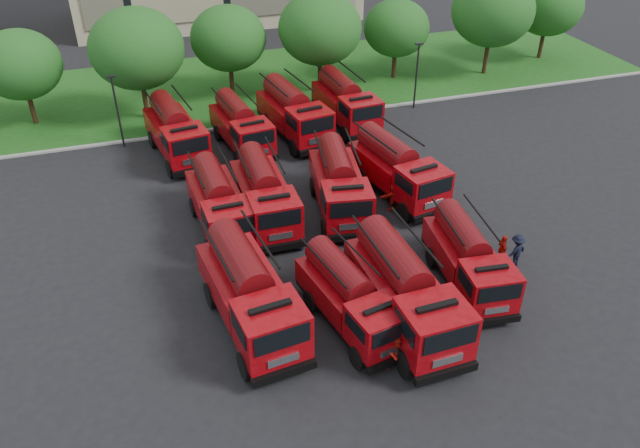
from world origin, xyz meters
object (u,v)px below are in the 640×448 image
at_px(fire_truck_7, 397,169).
at_px(firefighter_2, 500,263).
at_px(firefighter_4, 298,249).
at_px(fire_truck_3, 468,258).
at_px(firefighter_5, 393,210).
at_px(fire_truck_11, 346,102).
at_px(firefighter_1, 396,368).
at_px(fire_truck_4, 219,203).
at_px(fire_truck_8, 176,132).
at_px(firefighter_0, 447,323).
at_px(fire_truck_6, 339,184).
at_px(fire_truck_5, 264,194).
at_px(fire_truck_1, 350,298).
at_px(fire_truck_10, 294,113).
at_px(fire_truck_0, 250,293).
at_px(firefighter_3, 513,265).
at_px(fire_truck_2, 404,291).
at_px(fire_truck_9, 241,126).

xyz_separation_m(fire_truck_7, firefighter_2, (2.35, -8.05, -1.73)).
height_order(firefighter_2, firefighter_4, firefighter_4).
bearing_deg(fire_truck_3, firefighter_5, 101.32).
height_order(fire_truck_11, firefighter_1, fire_truck_11).
bearing_deg(fire_truck_4, fire_truck_11, 41.07).
bearing_deg(fire_truck_3, fire_truck_11, 94.10).
relative_size(fire_truck_8, firefighter_0, 4.79).
relative_size(fire_truck_3, fire_truck_6, 0.90).
height_order(fire_truck_5, firefighter_2, fire_truck_5).
relative_size(fire_truck_3, fire_truck_11, 0.92).
bearing_deg(firefighter_1, fire_truck_1, 115.80).
distance_m(fire_truck_3, fire_truck_10, 18.90).
bearing_deg(fire_truck_1, firefighter_2, 0.78).
bearing_deg(fire_truck_3, fire_truck_6, 120.05).
distance_m(fire_truck_8, firefighter_0, 22.66).
distance_m(fire_truck_0, firefighter_3, 13.86).
height_order(fire_truck_2, firefighter_0, fire_truck_2).
distance_m(fire_truck_6, firefighter_0, 10.87).
bearing_deg(firefighter_0, fire_truck_6, 63.78).
xyz_separation_m(fire_truck_8, firefighter_1, (6.20, -22.27, -1.74)).
height_order(fire_truck_8, firefighter_4, fire_truck_8).
relative_size(fire_truck_4, fire_truck_5, 0.97).
relative_size(fire_truck_6, firefighter_2, 4.65).
xyz_separation_m(fire_truck_4, firefighter_3, (13.64, -8.05, -1.63)).
bearing_deg(fire_truck_1, firefighter_0, -28.89).
xyz_separation_m(fire_truck_2, firefighter_3, (7.23, 2.14, -1.84)).
distance_m(fire_truck_2, fire_truck_4, 12.04).
bearing_deg(fire_truck_5, fire_truck_7, 3.09).
height_order(fire_truck_0, fire_truck_9, fire_truck_0).
bearing_deg(fire_truck_4, fire_truck_3, -42.15).
relative_size(fire_truck_7, firefighter_5, 4.47).
bearing_deg(fire_truck_10, firefighter_4, -113.89).
bearing_deg(fire_truck_9, firefighter_5, -65.41).
distance_m(fire_truck_10, fire_truck_11, 4.29).
distance_m(fire_truck_5, fire_truck_7, 8.18).
bearing_deg(fire_truck_4, firefighter_3, -33.36).
distance_m(fire_truck_4, fire_truck_10, 12.24).
height_order(fire_truck_9, firefighter_3, fire_truck_9).
bearing_deg(fire_truck_5, fire_truck_6, -3.46).
bearing_deg(fire_truck_9, fire_truck_5, -101.51).
xyz_separation_m(fire_truck_4, fire_truck_10, (7.08, 9.98, 0.16)).
distance_m(firefighter_1, firefighter_5, 12.42).
height_order(fire_truck_9, firefighter_4, fire_truck_9).
xyz_separation_m(fire_truck_2, fire_truck_5, (-3.87, 10.20, -0.13)).
bearing_deg(fire_truck_6, firefighter_0, -72.16).
distance_m(fire_truck_9, fire_truck_11, 8.22).
bearing_deg(fire_truck_7, firefighter_5, -128.11).
xyz_separation_m(fire_truck_2, firefighter_1, (-1.38, -2.50, -1.84)).
distance_m(firefighter_0, firefighter_2, 5.70).
bearing_deg(firefighter_0, fire_truck_4, 93.15).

